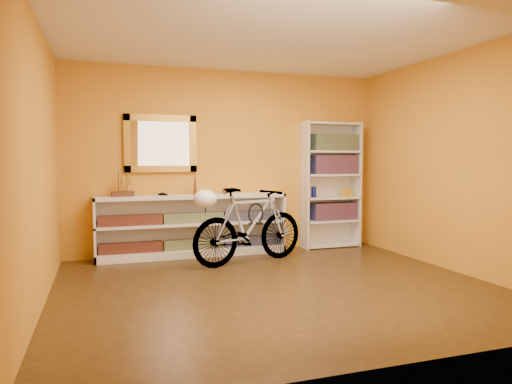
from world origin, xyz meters
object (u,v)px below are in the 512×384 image
object	(u,v)px
bicycle	(249,225)
helmet	(205,199)
bookcase	(331,185)
console_unit	(193,225)

from	to	relation	value
bicycle	helmet	size ratio (longest dim) A/B	5.78
bookcase	helmet	bearing A→B (deg)	-157.70
console_unit	helmet	bearing A→B (deg)	-90.86
bookcase	bicycle	world-z (taller)	bookcase
bookcase	bicycle	xyz separation A→B (m)	(-1.52, -0.69, -0.46)
bookcase	helmet	size ratio (longest dim) A/B	6.58
console_unit	bicycle	xyz separation A→B (m)	(0.60, -0.67, 0.07)
console_unit	helmet	size ratio (longest dim) A/B	9.01
console_unit	bookcase	size ratio (longest dim) A/B	1.37
bookcase	helmet	distance (m)	2.30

